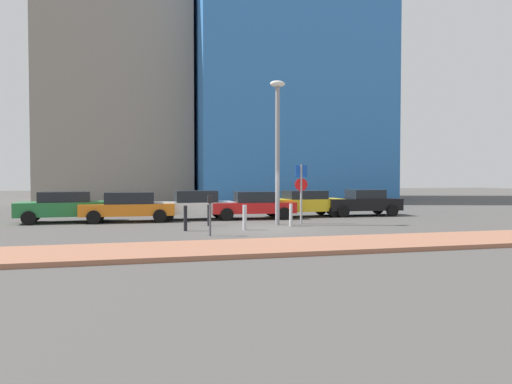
{
  "coord_description": "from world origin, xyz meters",
  "views": [
    {
      "loc": [
        -5.43,
        -19.32,
        2.23
      ],
      "look_at": [
        0.37,
        3.6,
        1.44
      ],
      "focal_mm": 33.72,
      "sensor_mm": 36.0,
      "label": 1
    }
  ],
  "objects_px": {
    "parking_sign_post": "(301,187)",
    "street_lamp": "(277,140)",
    "parked_car_orange": "(128,206)",
    "parked_car_black": "(362,202)",
    "traffic_bollard_near": "(185,218)",
    "traffic_bollard_edge": "(291,215)",
    "parked_car_green": "(65,206)",
    "traffic_bollard_far": "(245,218)",
    "parked_car_white": "(194,205)",
    "parked_car_red": "(253,205)",
    "traffic_bollard_mid": "(209,215)",
    "parking_meter": "(210,210)",
    "parked_car_yellow": "(303,203)"
  },
  "relations": [
    {
      "from": "parking_sign_post",
      "to": "parked_car_green",
      "type": "bearing_deg",
      "value": 162.53
    },
    {
      "from": "traffic_bollard_far",
      "to": "traffic_bollard_near",
      "type": "bearing_deg",
      "value": 173.97
    },
    {
      "from": "parked_car_white",
      "to": "street_lamp",
      "type": "bearing_deg",
      "value": -47.36
    },
    {
      "from": "parked_car_white",
      "to": "parking_meter",
      "type": "distance_m",
      "value": 6.91
    },
    {
      "from": "parked_car_red",
      "to": "parking_sign_post",
      "type": "bearing_deg",
      "value": -62.91
    },
    {
      "from": "parked_car_orange",
      "to": "traffic_bollard_far",
      "type": "height_order",
      "value": "parked_car_orange"
    },
    {
      "from": "traffic_bollard_edge",
      "to": "parked_car_orange",
      "type": "bearing_deg",
      "value": 150.3
    },
    {
      "from": "parked_car_green",
      "to": "parked_car_red",
      "type": "distance_m",
      "value": 9.28
    },
    {
      "from": "street_lamp",
      "to": "traffic_bollard_edge",
      "type": "relative_size",
      "value": 6.49
    },
    {
      "from": "parking_sign_post",
      "to": "traffic_bollard_mid",
      "type": "bearing_deg",
      "value": 179.87
    },
    {
      "from": "traffic_bollard_near",
      "to": "traffic_bollard_edge",
      "type": "distance_m",
      "value": 4.76
    },
    {
      "from": "parked_car_red",
      "to": "traffic_bollard_mid",
      "type": "bearing_deg",
      "value": -132.82
    },
    {
      "from": "parked_car_red",
      "to": "street_lamp",
      "type": "xyz_separation_m",
      "value": [
        0.3,
        -3.35,
        3.14
      ]
    },
    {
      "from": "parking_meter",
      "to": "traffic_bollard_far",
      "type": "xyz_separation_m",
      "value": [
        1.69,
        1.62,
        -0.45
      ]
    },
    {
      "from": "parked_car_green",
      "to": "parked_car_orange",
      "type": "bearing_deg",
      "value": -8.97
    },
    {
      "from": "street_lamp",
      "to": "traffic_bollard_far",
      "type": "bearing_deg",
      "value": -139.2
    },
    {
      "from": "parked_car_yellow",
      "to": "traffic_bollard_near",
      "type": "relative_size",
      "value": 4.39
    },
    {
      "from": "parked_car_red",
      "to": "parking_meter",
      "type": "distance_m",
      "value": 7.4
    },
    {
      "from": "parked_car_orange",
      "to": "parked_car_yellow",
      "type": "xyz_separation_m",
      "value": [
        9.25,
        0.67,
        -0.0
      ]
    },
    {
      "from": "traffic_bollard_mid",
      "to": "parked_car_black",
      "type": "bearing_deg",
      "value": 20.54
    },
    {
      "from": "parked_car_black",
      "to": "traffic_bollard_mid",
      "type": "xyz_separation_m",
      "value": [
        -9.22,
        -3.46,
        -0.28
      ]
    },
    {
      "from": "parking_sign_post",
      "to": "traffic_bollard_edge",
      "type": "bearing_deg",
      "value": -128.98
    },
    {
      "from": "parked_car_yellow",
      "to": "traffic_bollard_edge",
      "type": "height_order",
      "value": "parked_car_yellow"
    },
    {
      "from": "parked_car_green",
      "to": "traffic_bollard_mid",
      "type": "height_order",
      "value": "parked_car_green"
    },
    {
      "from": "parking_meter",
      "to": "street_lamp",
      "type": "height_order",
      "value": "street_lamp"
    },
    {
      "from": "parked_car_green",
      "to": "traffic_bollard_far",
      "type": "distance_m",
      "value": 9.36
    },
    {
      "from": "parking_sign_post",
      "to": "street_lamp",
      "type": "bearing_deg",
      "value": -165.83
    },
    {
      "from": "parked_car_red",
      "to": "traffic_bollard_mid",
      "type": "relative_size",
      "value": 4.65
    },
    {
      "from": "parked_car_white",
      "to": "traffic_bollard_far",
      "type": "xyz_separation_m",
      "value": [
        1.44,
        -5.28,
        -0.25
      ]
    },
    {
      "from": "traffic_bollard_near",
      "to": "traffic_bollard_edge",
      "type": "xyz_separation_m",
      "value": [
        4.71,
        0.65,
        -0.01
      ]
    },
    {
      "from": "parked_car_black",
      "to": "street_lamp",
      "type": "bearing_deg",
      "value": -148.3
    },
    {
      "from": "parked_car_black",
      "to": "traffic_bollard_near",
      "type": "relative_size",
      "value": 4.16
    },
    {
      "from": "parked_car_white",
      "to": "traffic_bollard_edge",
      "type": "height_order",
      "value": "parked_car_white"
    },
    {
      "from": "parked_car_yellow",
      "to": "parked_car_black",
      "type": "bearing_deg",
      "value": -2.46
    },
    {
      "from": "traffic_bollard_mid",
      "to": "parked_car_white",
      "type": "bearing_deg",
      "value": 94.37
    },
    {
      "from": "parked_car_black",
      "to": "street_lamp",
      "type": "distance_m",
      "value": 7.85
    },
    {
      "from": "traffic_bollard_near",
      "to": "traffic_bollard_mid",
      "type": "bearing_deg",
      "value": 54.72
    },
    {
      "from": "parked_car_orange",
      "to": "traffic_bollard_edge",
      "type": "height_order",
      "value": "parked_car_orange"
    },
    {
      "from": "parked_car_white",
      "to": "traffic_bollard_near",
      "type": "xyz_separation_m",
      "value": [
        -0.96,
        -5.03,
        -0.25
      ]
    },
    {
      "from": "street_lamp",
      "to": "traffic_bollard_edge",
      "type": "bearing_deg",
      "value": -61.76
    },
    {
      "from": "parked_car_orange",
      "to": "parked_car_black",
      "type": "bearing_deg",
      "value": 2.36
    },
    {
      "from": "traffic_bollard_edge",
      "to": "parked_car_yellow",
      "type": "bearing_deg",
      "value": 64.38
    },
    {
      "from": "parking_sign_post",
      "to": "traffic_bollard_far",
      "type": "height_order",
      "value": "parking_sign_post"
    },
    {
      "from": "parked_car_yellow",
      "to": "parking_sign_post",
      "type": "distance_m",
      "value": 3.99
    },
    {
      "from": "parked_car_green",
      "to": "parking_meter",
      "type": "relative_size",
      "value": 2.96
    },
    {
      "from": "parking_meter",
      "to": "street_lamp",
      "type": "relative_size",
      "value": 0.23
    },
    {
      "from": "parked_car_red",
      "to": "parked_car_green",
      "type": "bearing_deg",
      "value": 177.69
    },
    {
      "from": "parked_car_red",
      "to": "traffic_bollard_mid",
      "type": "xyz_separation_m",
      "value": [
        -2.8,
        -3.02,
        -0.26
      ]
    },
    {
      "from": "parked_car_black",
      "to": "parked_car_yellow",
      "type": "bearing_deg",
      "value": 177.54
    },
    {
      "from": "parking_sign_post",
      "to": "traffic_bollard_near",
      "type": "bearing_deg",
      "value": -162.95
    }
  ]
}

